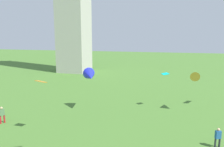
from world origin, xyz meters
The scene contains 6 objects.
person_0 centered at (9.98, 20.65, 0.88)m, with size 0.47×0.38×1.56m.
person_4 centered at (-9.01, 20.17, 0.93)m, with size 0.42×0.49×1.63m.
kite_flying_2 centered at (-3.80, 19.11, 4.61)m, with size 0.84×0.58×0.26m.
kite_flying_3 centered at (8.86, 28.51, 4.16)m, with size 1.04×1.56×1.20m.
kite_flying_4 centered at (5.78, 28.83, 4.06)m, with size 0.94×0.89×0.23m.
kite_flying_5 centered at (-2.09, 25.65, 4.01)m, with size 2.17×2.43×1.60m.
Camera 1 is at (6.40, 4.13, 8.24)m, focal length 34.51 mm.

